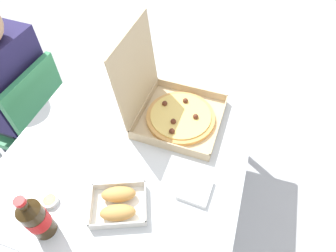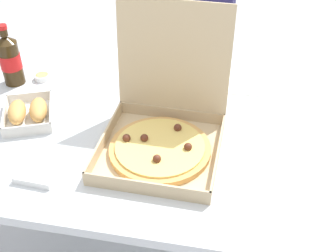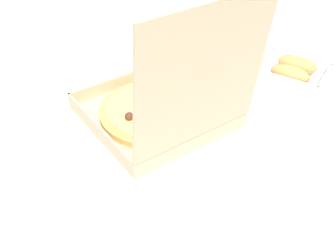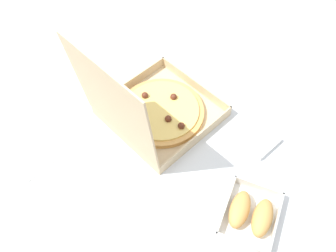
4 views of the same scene
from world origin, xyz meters
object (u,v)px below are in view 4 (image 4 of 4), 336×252
pizza_box_open (154,110)px  paper_menu (23,152)px  napkin_pile (258,139)px  bread_side_box (251,214)px

pizza_box_open → paper_menu: size_ratio=1.86×
paper_menu → napkin_pile: bearing=-134.4°
paper_menu → pizza_box_open: bearing=-120.3°
paper_menu → napkin_pile: 0.78m
bread_side_box → napkin_pile: 0.27m
pizza_box_open → bread_side_box: size_ratio=1.68×
pizza_box_open → paper_menu: pizza_box_open is taller
pizza_box_open → napkin_pile: pizza_box_open is taller
pizza_box_open → napkin_pile: 0.36m
pizza_box_open → napkin_pile: size_ratio=3.55×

